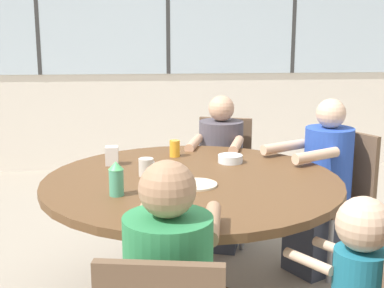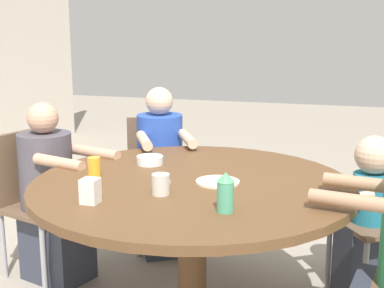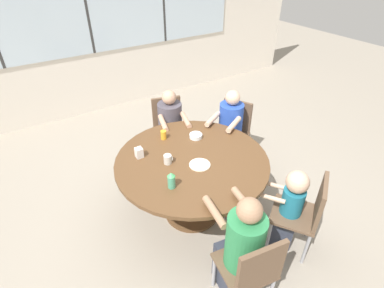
{
  "view_description": "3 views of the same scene",
  "coord_description": "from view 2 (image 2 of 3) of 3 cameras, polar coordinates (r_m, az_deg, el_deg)",
  "views": [
    {
      "loc": [
        -0.22,
        -2.6,
        1.51
      ],
      "look_at": [
        0.0,
        0.0,
        0.93
      ],
      "focal_mm": 50.0,
      "sensor_mm": 36.0,
      "label": 1
    },
    {
      "loc": [
        -2.31,
        -0.69,
        1.46
      ],
      "look_at": [
        0.0,
        0.0,
        0.93
      ],
      "focal_mm": 50.0,
      "sensor_mm": 36.0,
      "label": 2
    },
    {
      "loc": [
        -1.26,
        -1.98,
        2.53
      ],
      "look_at": [
        0.0,
        0.0,
        0.93
      ],
      "focal_mm": 28.0,
      "sensor_mm": 36.0,
      "label": 3
    }
  ],
  "objects": [
    {
      "name": "chair_for_man_blue_shirt",
      "position": [
        3.65,
        -3.72,
        -2.68
      ],
      "size": [
        0.54,
        0.54,
        0.85
      ],
      "rotation": [
        0.0,
        0.0,
        -4.21
      ],
      "color": "brown",
      "rests_on": "ground_plane"
    },
    {
      "name": "bowl_white_shallow",
      "position": [
        2.83,
        -4.52,
        -1.72
      ],
      "size": [
        0.14,
        0.14,
        0.04
      ],
      "color": "silver",
      "rests_on": "dining_table"
    },
    {
      "name": "juice_glass",
      "position": [
        2.62,
        -10.39,
        -2.45
      ],
      "size": [
        0.06,
        0.06,
        0.1
      ],
      "color": "gold",
      "rests_on": "dining_table"
    },
    {
      "name": "person_toddler",
      "position": [
        3.03,
        18.07,
        -7.63
      ],
      "size": [
        0.37,
        0.41,
        0.9
      ],
      "rotation": [
        0.0,
        0.0,
        0.59
      ],
      "color": "#333847",
      "rests_on": "ground_plane"
    },
    {
      "name": "coffee_mug",
      "position": [
        2.32,
        -3.34,
        -4.3
      ],
      "size": [
        0.08,
        0.08,
        0.09
      ],
      "color": "beige",
      "rests_on": "dining_table"
    },
    {
      "name": "person_man_blue_shirt",
      "position": [
        3.5,
        -3.32,
        -3.68
      ],
      "size": [
        0.6,
        0.51,
        1.08
      ],
      "rotation": [
        0.0,
        0.0,
        -4.21
      ],
      "color": "#333847",
      "rests_on": "ground_plane"
    },
    {
      "name": "sippy_cup",
      "position": [
        2.09,
        3.59,
        -5.12
      ],
      "size": [
        0.07,
        0.07,
        0.16
      ],
      "color": "#4CA57F",
      "rests_on": "dining_table"
    },
    {
      "name": "person_man_teal_shirt",
      "position": [
        3.2,
        -14.7,
        -6.01
      ],
      "size": [
        0.44,
        0.61,
        1.04
      ],
      "rotation": [
        0.0,
        0.0,
        -3.43
      ],
      "color": "#333847",
      "rests_on": "ground_plane"
    },
    {
      "name": "milk_carton_small",
      "position": [
        2.24,
        -10.8,
        -4.94
      ],
      "size": [
        0.07,
        0.07,
        0.1
      ],
      "color": "silver",
      "rests_on": "dining_table"
    },
    {
      "name": "plate_tortillas",
      "position": [
        2.5,
        2.75,
        -4.05
      ],
      "size": [
        0.21,
        0.21,
        0.01
      ],
      "color": "beige",
      "rests_on": "dining_table"
    },
    {
      "name": "chair_for_man_teal_shirt",
      "position": [
        3.31,
        -16.71,
        -4.79
      ],
      "size": [
        0.5,
        0.5,
        0.85
      ],
      "rotation": [
        0.0,
        0.0,
        -3.43
      ],
      "color": "brown",
      "rests_on": "ground_plane"
    },
    {
      "name": "dining_table",
      "position": [
        2.56,
        0.0,
        -6.8
      ],
      "size": [
        1.52,
        1.52,
        0.75
      ],
      "color": "brown",
      "rests_on": "ground_plane"
    }
  ]
}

